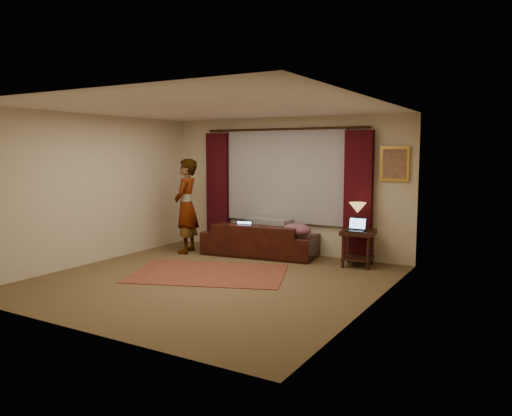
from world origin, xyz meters
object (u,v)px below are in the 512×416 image
(sofa, at_px, (260,233))
(tiffany_lamp, at_px, (357,216))
(person, at_px, (186,206))
(end_table, at_px, (358,248))
(laptop_sofa, at_px, (243,228))
(laptop_table, at_px, (355,225))

(sofa, distance_m, tiffany_lamp, 1.90)
(person, bearing_deg, tiffany_lamp, 82.92)
(sofa, height_order, end_table, sofa)
(sofa, distance_m, laptop_sofa, 0.35)
(end_table, relative_size, laptop_table, 1.82)
(end_table, height_order, tiffany_lamp, tiffany_lamp)
(laptop_sofa, distance_m, laptop_table, 2.13)
(tiffany_lamp, height_order, person, person)
(sofa, distance_m, laptop_table, 1.91)
(laptop_sofa, distance_m, tiffany_lamp, 2.14)
(end_table, bearing_deg, tiffany_lamp, 121.76)
(end_table, distance_m, person, 3.36)
(laptop_table, xyz_separation_m, person, (-3.25, -0.40, 0.17))
(sofa, height_order, laptop_sofa, sofa)
(sofa, distance_m, end_table, 1.90)
(laptop_table, bearing_deg, laptop_sofa, -173.95)
(end_table, relative_size, tiffany_lamp, 1.34)
(laptop_sofa, height_order, end_table, laptop_sofa)
(sofa, xyz_separation_m, end_table, (1.89, 0.07, -0.12))
(person, bearing_deg, laptop_table, 79.05)
(laptop_sofa, relative_size, end_table, 0.55)
(laptop_sofa, bearing_deg, tiffany_lamp, -5.77)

